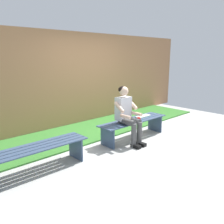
# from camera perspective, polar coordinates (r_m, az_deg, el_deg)

# --- Properties ---
(ground_plane) EXTENTS (10.00, 7.00, 0.04)m
(ground_plane) POSITION_cam_1_polar(r_m,az_deg,el_deg) (4.23, 4.56, -13.54)
(ground_plane) COLOR #B2B2AD
(grass_strip) EXTENTS (9.00, 1.75, 0.03)m
(grass_strip) POSITION_cam_1_polar(r_m,az_deg,el_deg) (5.84, -12.14, -5.65)
(grass_strip) COLOR #387A2D
(grass_strip) RESTS_ON ground
(brick_wall) EXTENTS (9.50, 0.24, 2.50)m
(brick_wall) POSITION_cam_1_polar(r_m,az_deg,el_deg) (6.57, -11.10, 7.58)
(brick_wall) COLOR #B27A51
(brick_wall) RESTS_ON ground
(bench_near) EXTENTS (1.86, 0.48, 0.44)m
(bench_near) POSITION_cam_1_polar(r_m,az_deg,el_deg) (5.54, 5.17, -2.88)
(bench_near) COLOR #384C6B
(bench_near) RESTS_ON ground
(bench_far) EXTENTS (1.73, 0.47, 0.44)m
(bench_far) POSITION_cam_1_polar(r_m,az_deg,el_deg) (4.16, -17.27, -9.14)
(bench_far) COLOR #384C6B
(bench_far) RESTS_ON ground
(person_seated) EXTENTS (0.50, 0.69, 1.25)m
(person_seated) POSITION_cam_1_polar(r_m,az_deg,el_deg) (5.15, 3.66, -0.18)
(person_seated) COLOR silver
(person_seated) RESTS_ON ground
(apple) EXTENTS (0.09, 0.09, 0.09)m
(apple) POSITION_cam_1_polar(r_m,az_deg,el_deg) (5.47, 6.41, -1.58)
(apple) COLOR red
(apple) RESTS_ON bench_near
(book_open) EXTENTS (0.41, 0.16, 0.02)m
(book_open) POSITION_cam_1_polar(r_m,az_deg,el_deg) (5.82, 7.44, -1.02)
(book_open) COLOR white
(book_open) RESTS_ON bench_near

